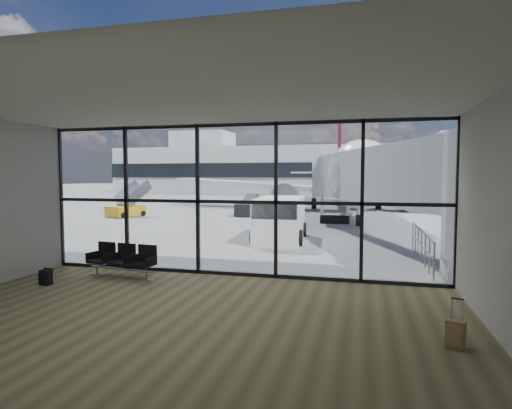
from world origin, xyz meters
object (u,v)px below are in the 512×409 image
at_px(seating_row, 123,258).
at_px(airliner, 346,176).
at_px(suitcase, 455,334).
at_px(service_van, 280,219).
at_px(mobile_stairs, 127,209).
at_px(belt_loader, 247,209).
at_px(backpack, 46,277).

height_order(seating_row, airliner, airliner).
height_order(suitcase, service_van, service_van).
distance_m(airliner, mobile_stairs, 19.83).
distance_m(belt_loader, mobile_stairs, 8.85).
height_order(airliner, mobile_stairs, airliner).
xyz_separation_m(seating_row, service_van, (3.12, 8.08, 0.48)).
distance_m(suitcase, service_van, 12.61).
bearing_deg(belt_loader, service_van, -69.61).
bearing_deg(service_van, suitcase, -69.65).
bearing_deg(service_van, backpack, -120.26).
distance_m(backpack, belt_loader, 21.26).
bearing_deg(suitcase, service_van, 134.82).
bearing_deg(seating_row, belt_loader, 102.87).
xyz_separation_m(seating_row, suitcase, (8.39, -3.36, -0.28)).
relative_size(seating_row, airliner, 0.06).
bearing_deg(mobile_stairs, service_van, -16.76).
height_order(suitcase, mobile_stairs, mobile_stairs).
relative_size(seating_row, belt_loader, 0.62).
bearing_deg(service_van, belt_loader, 107.86).
relative_size(service_van, mobile_stairs, 1.38).
height_order(service_van, belt_loader, service_van).
xyz_separation_m(backpack, service_van, (4.62, 9.51, 0.80)).
bearing_deg(backpack, belt_loader, 96.23).
relative_size(backpack, suitcase, 0.53).
relative_size(suitcase, mobile_stairs, 0.25).
distance_m(suitcase, mobile_stairs, 27.38).
distance_m(backpack, mobile_stairs, 20.23).
xyz_separation_m(seating_row, backpack, (-1.49, -1.43, -0.32)).
bearing_deg(mobile_stairs, suitcase, -30.64).
bearing_deg(suitcase, seating_row, 178.29).
xyz_separation_m(airliner, mobile_stairs, (-15.20, -12.49, -2.47)).
relative_size(seating_row, suitcase, 2.53).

